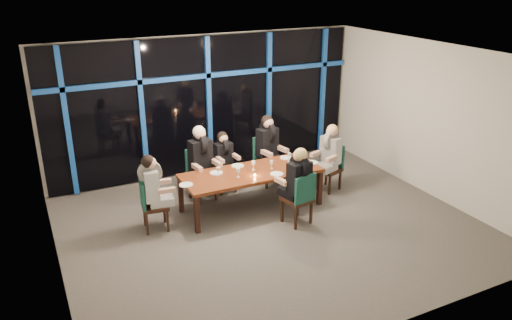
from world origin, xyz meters
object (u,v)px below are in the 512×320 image
object	(u,v)px
chair_far_mid	(223,168)
diner_end_right	(330,148)
chair_near_mid	(300,196)
wine_bottle	(301,158)
chair_far_right	(266,157)
diner_near_mid	(298,175)
diner_end_left	(153,182)
water_pitcher	(294,162)
diner_far_left	(201,153)
chair_far_left	(200,171)
dining_table	(251,175)
diner_far_right	(268,140)
diner_far_mid	(224,153)
chair_end_left	(150,202)
chair_end_right	(331,165)

from	to	relation	value
chair_far_mid	diner_end_right	size ratio (longest dim) A/B	0.94
chair_near_mid	wine_bottle	xyz separation A→B (m)	(0.52, 0.88, 0.32)
chair_far_right	diner_near_mid	distance (m)	1.90
chair_far_mid	wine_bottle	distance (m)	1.64
diner_end_left	water_pitcher	distance (m)	2.68
diner_far_left	chair_far_right	bearing A→B (deg)	-0.71
diner_near_mid	chair_far_left	bearing A→B (deg)	-67.35
dining_table	diner_far_right	size ratio (longest dim) A/B	2.63
chair_far_mid	water_pitcher	xyz separation A→B (m)	(1.00, -1.14, 0.37)
dining_table	chair_far_mid	bearing A→B (deg)	99.48
chair_far_right	diner_far_right	distance (m)	0.41
chair_far_left	diner_end_left	xyz separation A→B (m)	(-1.15, -0.84, 0.33)
chair_near_mid	water_pitcher	bearing A→B (deg)	-124.19
dining_table	chair_near_mid	distance (m)	1.09
chair_near_mid	diner_near_mid	distance (m)	0.40
dining_table	diner_far_mid	world-z (taller)	diner_far_mid
diner_end_left	diner_near_mid	size ratio (longest dim) A/B	0.96
diner_end_right	water_pitcher	bearing A→B (deg)	-96.63
chair_far_right	diner_end_left	world-z (taller)	diner_end_left
chair_end_left	chair_end_right	xyz separation A→B (m)	(3.77, 0.06, 0.00)
chair_far_left	diner_end_right	size ratio (longest dim) A/B	1.11
chair_far_mid	diner_far_right	bearing A→B (deg)	-11.40
dining_table	diner_far_mid	size ratio (longest dim) A/B	3.09
water_pitcher	chair_far_left	bearing A→B (deg)	143.42
chair_far_right	chair_end_left	size ratio (longest dim) A/B	1.08
chair_far_mid	diner_far_right	size ratio (longest dim) A/B	0.87
dining_table	water_pitcher	xyz separation A→B (m)	(0.83, -0.14, 0.17)
chair_far_mid	diner_far_right	world-z (taller)	diner_far_right
chair_far_right	diner_end_right	size ratio (longest dim) A/B	1.10
chair_far_right	chair_far_left	bearing A→B (deg)	173.34
chair_end_right	chair_far_left	bearing A→B (deg)	-125.95
chair_far_left	wine_bottle	distance (m)	1.98
chair_near_mid	water_pitcher	xyz separation A→B (m)	(0.34, 0.82, 0.31)
diner_end_right	diner_near_mid	distance (m)	1.61
chair_far_mid	chair_far_right	size ratio (longest dim) A/B	0.85
chair_end_left	diner_end_left	distance (m)	0.38
diner_far_mid	diner_end_right	world-z (taller)	diner_end_right
chair_far_right	diner_far_right	xyz separation A→B (m)	(0.02, -0.08, 0.40)
chair_end_right	diner_end_left	world-z (taller)	diner_end_left
diner_far_left	water_pitcher	xyz separation A→B (m)	(1.52, -0.92, -0.12)
chair_far_left	wine_bottle	size ratio (longest dim) A/B	3.32
chair_end_left	water_pitcher	world-z (taller)	water_pitcher
chair_far_mid	water_pitcher	world-z (taller)	water_pitcher
chair_end_left	chair_end_right	size ratio (longest dim) A/B	1.00
chair_far_mid	chair_end_left	size ratio (longest dim) A/B	0.92
chair_far_left	chair_near_mid	distance (m)	2.17
chair_far_left	chair_near_mid	world-z (taller)	chair_far_left
diner_far_mid	diner_far_left	bearing A→B (deg)	-169.24
chair_far_mid	water_pitcher	distance (m)	1.56
chair_far_mid	chair_end_left	distance (m)	2.01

